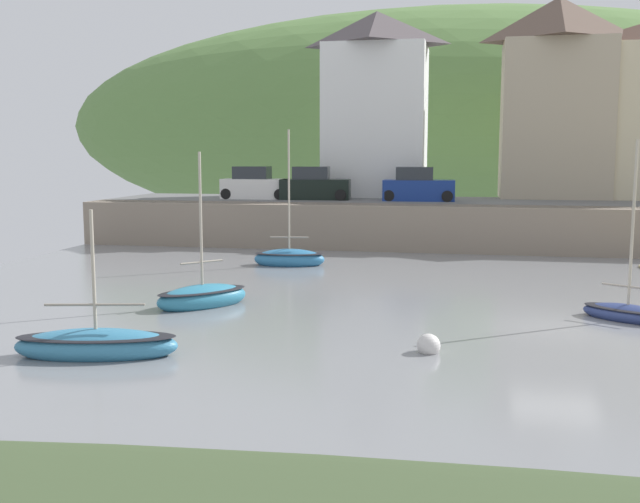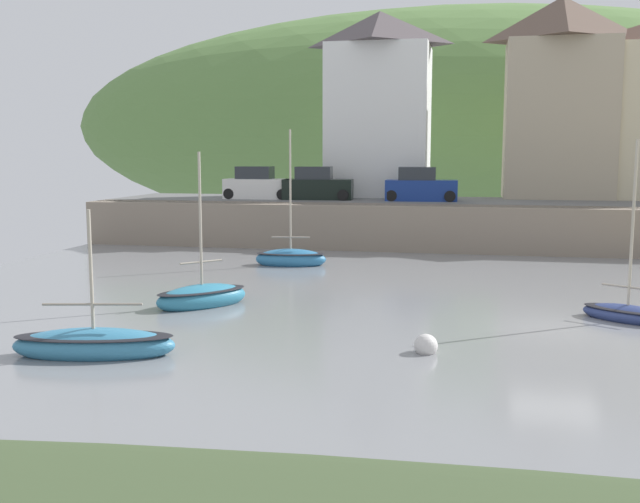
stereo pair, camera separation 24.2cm
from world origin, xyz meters
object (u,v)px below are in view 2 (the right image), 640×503
Objects in this scene: waterfront_building_left at (379,103)px; parked_car_end_of_row at (421,187)px; sailboat_blue_trim at (202,297)px; parked_car_by_wall at (317,186)px; waterfront_building_centre at (559,97)px; sailboat_far_left at (291,258)px; sailboat_white_hull at (94,344)px; sailboat_tall_mast at (628,313)px; parked_car_near_slipway at (258,185)px; mooring_buoy at (426,346)px.

waterfront_building_left reaches higher than parked_car_end_of_row.
sailboat_blue_trim reaches higher than parked_car_by_wall.
waterfront_building_centre is at bearing 27.73° from parked_car_end_of_row.
parked_car_by_wall is at bearing -162.26° from waterfront_building_centre.
waterfront_building_left reaches higher than parked_car_by_wall.
parked_car_by_wall is (-0.93, 10.25, 2.88)m from sailboat_far_left.
waterfront_building_left is at bearing 74.80° from sailboat_far_left.
sailboat_white_hull is at bearing -101.19° from sailboat_far_left.
sailboat_far_left is 1.13× the size of sailboat_tall_mast.
parked_car_near_slipway is (-3.86, 19.78, 2.89)m from sailboat_blue_trim.
waterfront_building_centre is 2.89× the size of parked_car_end_of_row.
sailboat_white_hull is at bearing -96.25° from waterfront_building_left.
sailboat_white_hull is at bearing -105.52° from parked_car_end_of_row.
sailboat_blue_trim is at bearing -119.71° from waterfront_building_centre.
sailboat_far_left is at bearing -131.71° from waterfront_building_centre.
sailboat_white_hull is (-3.36, -30.68, -7.99)m from waterfront_building_left.
sailboat_blue_trim is 1.30× the size of parked_car_end_of_row.
mooring_buoy is (7.10, -13.95, -0.14)m from sailboat_far_left.
waterfront_building_centre is 29.13m from sailboat_blue_trim.
waterfront_building_centre is 2.22× the size of sailboat_blue_trim.
waterfront_building_centre is 15.70m from parked_car_by_wall.
parked_car_end_of_row reaches higher than mooring_buoy.
sailboat_far_left is 1.55× the size of parked_car_end_of_row.
sailboat_far_left reaches higher than sailboat_white_hull.
sailboat_far_left reaches higher than sailboat_blue_trim.
sailboat_tall_mast is (-0.17, -23.71, -8.27)m from waterfront_building_centre.
parked_car_end_of_row is 24.46m from mooring_buoy.
sailboat_blue_trim is (-0.71, -9.53, -0.01)m from sailboat_far_left.
sailboat_blue_trim is 19.99m from parked_car_by_wall.
parked_car_by_wall is (0.28, 26.18, 2.91)m from sailboat_white_hull.
sailboat_tall_mast is 1.35× the size of parked_car_by_wall.
parked_car_by_wall is at bearing 178.21° from parked_car_end_of_row.
sailboat_tall_mast reaches higher than parked_car_end_of_row.
sailboat_blue_trim is 1.28× the size of parked_car_by_wall.
sailboat_tall_mast is at bearing -45.72° from sailboat_blue_trim.
parked_car_near_slipway is at bearing 107.19° from sailboat_far_left.
sailboat_far_left is 9.56m from sailboat_blue_trim.
sailboat_white_hull is 6.42m from sailboat_blue_trim.
sailboat_blue_trim is 20.36m from parked_car_near_slipway.
waterfront_building_centre is 21.38m from sailboat_far_left.
sailboat_far_left is 10.68m from parked_car_by_wall.
sailboat_white_hull is at bearing -122.21° from sailboat_tall_mast.
sailboat_white_hull is (-14.17, -6.97, 0.04)m from sailboat_tall_mast.
waterfront_building_left is 2.79× the size of parked_car_end_of_row.
sailboat_blue_trim is 1.30× the size of parked_car_near_slipway.
sailboat_tall_mast is 7.70m from mooring_buoy.
sailboat_far_left reaches higher than parked_car_near_slipway.
parked_car_end_of_row is at bearing 25.28° from sailboat_blue_trim.
waterfront_building_left is 31.88m from sailboat_white_hull.
waterfront_building_centre is 2.90× the size of parked_car_near_slipway.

